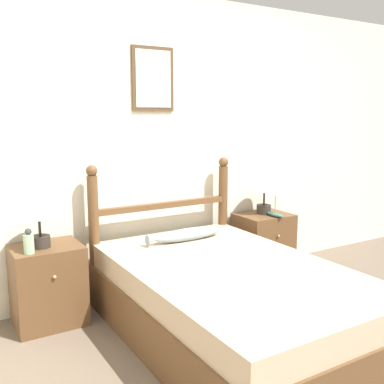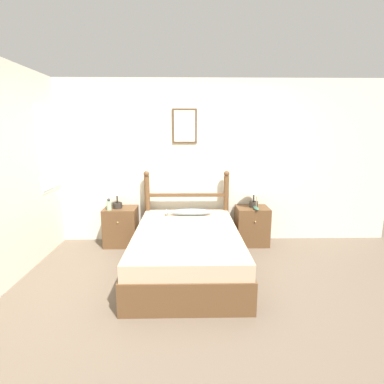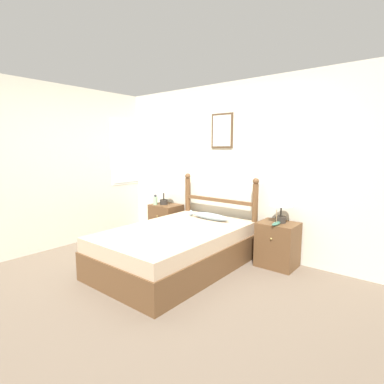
{
  "view_description": "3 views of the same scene",
  "coord_description": "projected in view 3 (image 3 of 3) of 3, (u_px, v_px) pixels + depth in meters",
  "views": [
    {
      "loc": [
        -1.82,
        -1.79,
        1.55
      ],
      "look_at": [
        -0.15,
        1.0,
        0.98
      ],
      "focal_mm": 42.0,
      "sensor_mm": 36.0,
      "label": 1
    },
    {
      "loc": [
        -0.08,
        -3.03,
        1.75
      ],
      "look_at": [
        -0.01,
        1.08,
        0.92
      ],
      "focal_mm": 28.0,
      "sensor_mm": 36.0,
      "label": 2
    },
    {
      "loc": [
        2.46,
        -2.25,
        1.57
      ],
      "look_at": [
        -0.08,
        0.91,
        0.98
      ],
      "focal_mm": 28.0,
      "sensor_mm": 36.0,
      "label": 3
    }
  ],
  "objects": [
    {
      "name": "nightstand_left",
      "position": [
        166.0,
        221.0,
        5.26
      ],
      "size": [
        0.5,
        0.43,
        0.6
      ],
      "color": "brown",
      "rests_on": "ground_plane"
    },
    {
      "name": "bed",
      "position": [
        176.0,
        248.0,
        3.95
      ],
      "size": [
        1.33,
        2.09,
        0.53
      ],
      "color": "brown",
      "rests_on": "ground_plane"
    },
    {
      "name": "table_lamp_right",
      "position": [
        281.0,
        201.0,
        3.91
      ],
      "size": [
        0.29,
        0.29,
        0.4
      ],
      "color": "#2D2823",
      "rests_on": "nightstand_right"
    },
    {
      "name": "wall_left",
      "position": [
        54.0,
        167.0,
        4.64
      ],
      "size": [
        0.08,
        6.4,
        2.55
      ],
      "color": "beige",
      "rests_on": "ground_plane"
    },
    {
      "name": "fish_pillow",
      "position": [
        209.0,
        216.0,
        4.41
      ],
      "size": [
        0.69,
        0.13,
        0.1
      ],
      "color": "#8499A3",
      "rests_on": "bed"
    },
    {
      "name": "bottle",
      "position": [
        155.0,
        200.0,
        5.2
      ],
      "size": [
        0.07,
        0.07,
        0.18
      ],
      "color": "#99C699",
      "rests_on": "nightstand_left"
    },
    {
      "name": "nightstand_right",
      "position": [
        278.0,
        244.0,
        3.99
      ],
      "size": [
        0.5,
        0.43,
        0.6
      ],
      "color": "brown",
      "rests_on": "ground_plane"
    },
    {
      "name": "table_lamp_left",
      "position": [
        164.0,
        188.0,
        5.19
      ],
      "size": [
        0.29,
        0.29,
        0.4
      ],
      "color": "#2D2823",
      "rests_on": "nightstand_left"
    },
    {
      "name": "headboard",
      "position": [
        219.0,
        210.0,
        4.67
      ],
      "size": [
        1.34,
        0.09,
        1.16
      ],
      "color": "brown",
      "rests_on": "ground_plane"
    },
    {
      "name": "wall_back",
      "position": [
        229.0,
        167.0,
        4.64
      ],
      "size": [
        6.4,
        0.08,
        2.55
      ],
      "color": "beige",
      "rests_on": "ground_plane"
    },
    {
      "name": "ground_plane",
      "position": [
        148.0,
        284.0,
        3.49
      ],
      "size": [
        16.0,
        16.0,
        0.0
      ],
      "primitive_type": "plane",
      "color": "brown"
    },
    {
      "name": "model_boat",
      "position": [
        276.0,
        223.0,
        3.83
      ],
      "size": [
        0.07,
        0.22,
        0.2
      ],
      "color": "#386651",
      "rests_on": "nightstand_right"
    }
  ]
}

